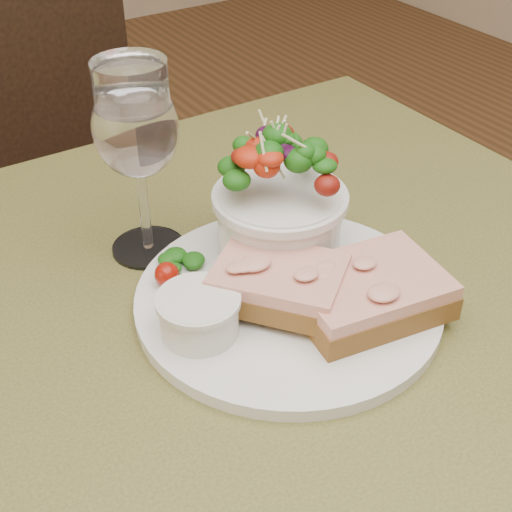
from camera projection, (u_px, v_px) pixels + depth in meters
cafe_table at (271, 412)px, 0.66m from camera, size 0.80×0.80×0.75m
chair_far at (4, 301)px, 1.34m from camera, size 0.50×0.50×0.90m
dinner_plate at (288, 299)px, 0.62m from camera, size 0.27×0.27×0.01m
sandwich_front at (368, 291)px, 0.59m from camera, size 0.14×0.11×0.03m
sandwich_back at (279, 282)px, 0.59m from camera, size 0.13×0.13×0.03m
ramekin at (199, 313)px, 0.57m from camera, size 0.06×0.06×0.04m
salad_bowl at (280, 195)px, 0.64m from camera, size 0.11×0.11×0.13m
garnish at (173, 270)px, 0.63m from camera, size 0.05×0.04×0.02m
wine_glass at (136, 134)px, 0.62m from camera, size 0.08×0.08×0.18m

